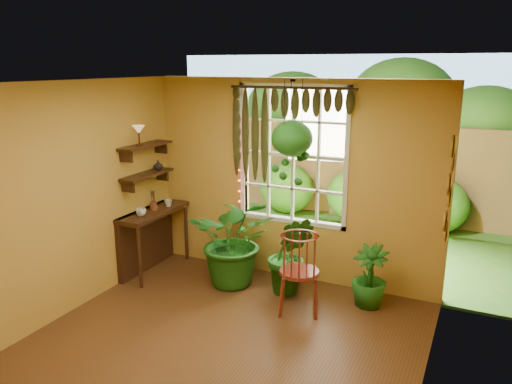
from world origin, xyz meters
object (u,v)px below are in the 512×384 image
at_px(potted_plant_left, 235,240).
at_px(windsor_chair, 299,283).
at_px(hanging_basket, 292,142).
at_px(potted_plant_mid, 290,255).
at_px(counter_ledge, 148,233).

bearing_deg(potted_plant_left, windsor_chair, -19.64).
bearing_deg(hanging_basket, potted_plant_mid, -66.17).
bearing_deg(hanging_basket, counter_ledge, -172.09).
bearing_deg(potted_plant_left, potted_plant_mid, 2.97).
bearing_deg(potted_plant_left, hanging_basket, 14.77).
height_order(windsor_chair, hanging_basket, hanging_basket).
bearing_deg(potted_plant_mid, windsor_chair, -56.26).
height_order(counter_ledge, hanging_basket, hanging_basket).
relative_size(counter_ledge, potted_plant_left, 0.96).
bearing_deg(potted_plant_left, counter_ledge, -175.79).
relative_size(potted_plant_mid, hanging_basket, 0.82).
bearing_deg(hanging_basket, potted_plant_left, -165.23).
relative_size(windsor_chair, hanging_basket, 0.98).
distance_m(windsor_chair, potted_plant_left, 1.13).
distance_m(windsor_chair, hanging_basket, 1.70).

